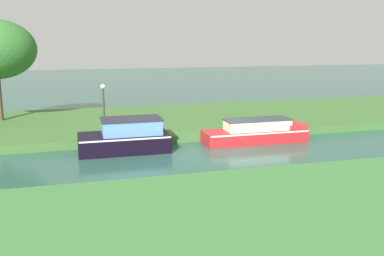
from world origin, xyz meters
The scene contains 7 objects.
ground_plane centered at (0.00, 0.00, 0.00)m, with size 120.00×120.00×0.00m, color #264F44.
riverbank_far centered at (0.00, 7.00, 0.20)m, with size 72.00×10.00×0.40m, color #3C652F.
riverbank_near centered at (0.00, -9.00, 0.20)m, with size 72.00×10.00×0.40m, color #3A7137.
red_barge centered at (2.01, 1.20, 0.51)m, with size 5.22×1.54×1.18m.
black_narrowboat centered at (-4.51, 1.20, 0.64)m, with size 4.08×2.07×1.52m.
lamp_post centered at (-5.29, 3.87, 1.97)m, with size 0.24×0.24×2.44m.
mooring_post_near centered at (3.74, 2.50, 0.71)m, with size 0.16×0.16×0.62m, color #463F1F.
Camera 1 is at (-6.53, -17.57, 4.97)m, focal length 39.02 mm.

